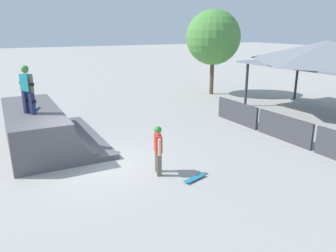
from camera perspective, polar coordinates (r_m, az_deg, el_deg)
name	(u,v)px	position (r m, az deg, el deg)	size (l,w,h in m)	color
ground_plane	(87,163)	(11.86, -13.87, -6.27)	(160.00, 160.00, 0.00)	#A3A09B
quarter_pipe_ramp	(41,128)	(14.08, -21.26, -0.37)	(5.95, 3.48, 1.50)	#565459
skater_on_deck	(27,86)	(12.89, -23.35, 6.36)	(0.73, 0.52, 1.77)	#1E2347
skateboard_on_deck	(34,109)	(13.60, -22.26, 2.82)	(0.87, 0.48, 0.09)	red
bystander_walking	(158,146)	(10.38, -1.74, -3.54)	(0.62, 0.32, 1.60)	#6B6051
skateboard_on_ground	(195,178)	(10.33, 4.77, -8.99)	(0.43, 0.86, 0.09)	red
barrier_fence	(284,128)	(14.50, 19.53, -0.34)	(8.92, 0.12, 1.05)	#3D3D42
pavilion_shelter	(326,54)	(19.31, 25.83, 11.22)	(8.31, 5.00, 3.94)	#2D2D33
tree_beside_pavilion	(213,37)	(23.53, 7.88, 15.03)	(3.75, 3.75, 5.82)	brown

